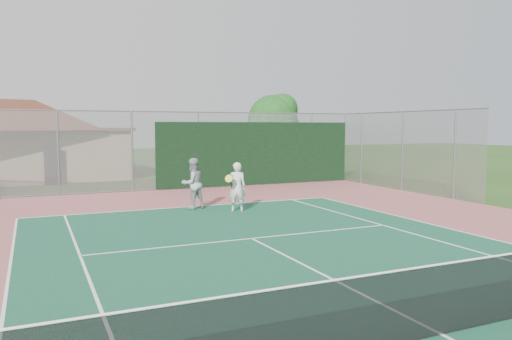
{
  "coord_description": "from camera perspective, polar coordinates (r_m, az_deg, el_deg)",
  "views": [
    {
      "loc": [
        -5.01,
        -4.95,
        2.85
      ],
      "look_at": [
        1.44,
        9.33,
        1.47
      ],
      "focal_mm": 35.0,
      "sensor_mm": 36.0,
      "label": 1
    }
  ],
  "objects": [
    {
      "name": "court_surface",
      "position": [
        7.59,
        20.39,
        -17.26
      ],
      "size": [
        20.0,
        34.0,
        0.02
      ],
      "color": "#AB625E",
      "rests_on": "ground"
    },
    {
      "name": "tree",
      "position": [
        28.94,
        2.06,
        5.53
      ],
      "size": [
        3.4,
        3.22,
        4.74
      ],
      "color": "#3D2616",
      "rests_on": "ground"
    },
    {
      "name": "back_fence",
      "position": [
        23.09,
        -6.34,
        2.04
      ],
      "size": [
        20.08,
        0.11,
        3.53
      ],
      "color": "gray",
      "rests_on": "ground"
    },
    {
      "name": "player_white_front",
      "position": [
        16.6,
        -2.22,
        -1.98
      ],
      "size": [
        0.96,
        0.8,
        1.65
      ],
      "rotation": [
        0.0,
        0.0,
        2.76
      ],
      "color": "silver",
      "rests_on": "ground"
    },
    {
      "name": "player_grey_back",
      "position": [
        17.24,
        -7.26,
        -1.61
      ],
      "size": [
        1.0,
        0.87,
        1.75
      ],
      "rotation": [
        0.0,
        0.0,
        3.42
      ],
      "color": "#9EA1A3",
      "rests_on": "ground"
    },
    {
      "name": "clubhouse",
      "position": [
        29.71,
        -25.97,
        3.94
      ],
      "size": [
        12.43,
        8.99,
        5.03
      ],
      "rotation": [
        0.0,
        0.0,
        0.11
      ],
      "color": "tan",
      "rests_on": "ground"
    },
    {
      "name": "tennis_net",
      "position": [
        7.42,
        20.51,
        -13.65
      ],
      "size": [
        11.85,
        0.08,
        1.1
      ],
      "color": "gray",
      "rests_on": "ground"
    },
    {
      "name": "ground",
      "position": [
        7.6,
        20.38,
        -17.32
      ],
      "size": [
        120.0,
        120.0,
        0.0
      ],
      "primitive_type": "plane",
      "color": "#254717",
      "rests_on": "ground"
    },
    {
      "name": "side_fence_right",
      "position": [
        23.04,
        16.37,
        2.07
      ],
      "size": [
        0.08,
        9.0,
        3.5
      ],
      "color": "gray",
      "rests_on": "ground"
    }
  ]
}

